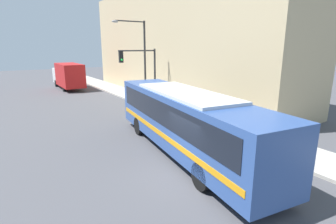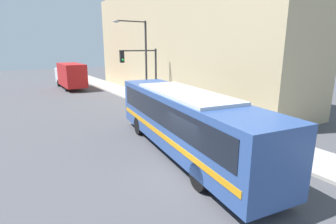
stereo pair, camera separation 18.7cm
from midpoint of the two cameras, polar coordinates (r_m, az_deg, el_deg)
ground_plane at (r=11.11m, az=3.69°, el=-13.71°), size 120.00×120.00×0.00m
sidewalk at (r=30.73m, az=-9.30°, el=4.31°), size 2.87×70.00×0.15m
building_facade at (r=28.70m, az=2.20°, el=14.97°), size 6.00×29.51×11.28m
city_bus at (r=12.68m, az=3.83°, el=-1.29°), size 4.02×12.22×3.13m
delivery_truck at (r=35.42m, az=-20.36°, el=7.57°), size 2.33×8.04×3.15m
fire_hydrant at (r=16.31m, az=11.63°, el=-2.90°), size 0.22×0.29×0.70m
traffic_light_pole at (r=21.75m, az=-5.14°, el=9.62°), size 3.28×0.35×4.86m
parking_meter at (r=20.07m, az=1.53°, el=2.11°), size 0.14×0.14×1.29m
street_lamp at (r=23.80m, az=-5.50°, el=12.31°), size 3.03×0.28×7.20m
pedestrian_near_corner at (r=17.48m, az=13.89°, el=-0.28°), size 0.34×0.34×1.62m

